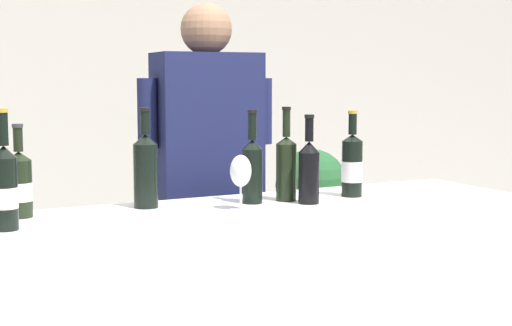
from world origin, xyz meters
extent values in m
cube|color=beige|center=(0.00, 2.60, 1.40)|extent=(8.00, 0.10, 2.80)
cylinder|color=black|center=(-0.83, -0.04, 1.11)|extent=(0.07, 0.07, 0.21)
cone|color=black|center=(-0.83, -0.04, 1.24)|extent=(0.07, 0.07, 0.04)
cylinder|color=black|center=(-0.83, -0.04, 1.30)|extent=(0.03, 0.03, 0.10)
cylinder|color=#B79333|center=(-0.83, -0.04, 1.36)|extent=(0.04, 0.04, 0.01)
cylinder|color=silver|center=(-0.83, -0.04, 1.10)|extent=(0.07, 0.07, 0.06)
cylinder|color=black|center=(0.02, 0.06, 1.10)|extent=(0.07, 0.07, 0.19)
cone|color=black|center=(0.02, 0.06, 1.22)|extent=(0.07, 0.07, 0.03)
cylinder|color=black|center=(0.02, 0.06, 1.28)|extent=(0.03, 0.03, 0.09)
cylinder|color=black|center=(0.02, 0.06, 1.33)|extent=(0.03, 0.03, 0.01)
cylinder|color=black|center=(-0.76, 0.15, 1.10)|extent=(0.08, 0.08, 0.18)
cone|color=black|center=(-0.76, 0.15, 1.21)|extent=(0.08, 0.08, 0.03)
cylinder|color=black|center=(-0.76, 0.15, 1.26)|extent=(0.03, 0.03, 0.08)
cylinder|color=#333338|center=(-0.76, 0.15, 1.30)|extent=(0.03, 0.03, 0.01)
cylinder|color=silver|center=(-0.76, 0.15, 1.09)|extent=(0.08, 0.08, 0.06)
cylinder|color=black|center=(0.20, -0.04, 1.10)|extent=(0.07, 0.07, 0.18)
cone|color=black|center=(0.20, -0.04, 1.21)|extent=(0.07, 0.07, 0.04)
cylinder|color=black|center=(0.20, -0.04, 1.27)|extent=(0.03, 0.03, 0.08)
cylinder|color=black|center=(0.20, -0.04, 1.32)|extent=(0.03, 0.03, 0.01)
cylinder|color=black|center=(0.43, 0.02, 1.11)|extent=(0.08, 0.08, 0.21)
cone|color=black|center=(0.43, 0.02, 1.23)|extent=(0.08, 0.08, 0.03)
cylinder|color=black|center=(0.43, 0.02, 1.28)|extent=(0.03, 0.03, 0.08)
cylinder|color=#B79333|center=(0.43, 0.02, 1.33)|extent=(0.04, 0.04, 0.01)
cylinder|color=white|center=(0.43, 0.02, 1.10)|extent=(0.08, 0.08, 0.08)
cylinder|color=black|center=(-0.34, 0.14, 1.12)|extent=(0.08, 0.08, 0.22)
cone|color=black|center=(-0.34, 0.14, 1.24)|extent=(0.08, 0.08, 0.03)
cylinder|color=black|center=(-0.34, 0.14, 1.30)|extent=(0.03, 0.03, 0.08)
cylinder|color=black|center=(-0.34, 0.14, 1.35)|extent=(0.04, 0.04, 0.01)
cylinder|color=black|center=(0.16, 0.05, 1.11)|extent=(0.07, 0.07, 0.21)
cone|color=black|center=(0.16, 0.05, 1.23)|extent=(0.07, 0.07, 0.03)
cylinder|color=black|center=(0.16, 0.05, 1.29)|extent=(0.03, 0.03, 0.10)
cylinder|color=black|center=(0.16, 0.05, 1.34)|extent=(0.03, 0.03, 0.01)
cylinder|color=silver|center=(-0.07, -0.05, 1.01)|extent=(0.08, 0.08, 0.00)
cylinder|color=silver|center=(-0.07, -0.05, 1.05)|extent=(0.01, 0.01, 0.08)
ellipsoid|color=silver|center=(-0.07, -0.05, 1.14)|extent=(0.07, 0.07, 0.11)
ellipsoid|color=maroon|center=(-0.07, -0.05, 1.12)|extent=(0.06, 0.06, 0.04)
cube|color=black|center=(0.07, 0.56, 0.46)|extent=(0.40, 0.27, 0.91)
cube|color=#191E47|center=(0.07, 0.56, 1.23)|extent=(0.44, 0.27, 0.64)
sphere|color=#8C664C|center=(0.07, 0.56, 1.65)|extent=(0.21, 0.21, 0.21)
cylinder|color=#191E47|center=(0.33, 0.55, 1.31)|extent=(0.08, 0.08, 0.28)
cylinder|color=#191E47|center=(-0.18, 0.58, 1.31)|extent=(0.08, 0.08, 0.28)
cylinder|color=brown|center=(0.98, 1.07, 0.15)|extent=(0.31, 0.31, 0.30)
sphere|color=#23562D|center=(0.88, 0.99, 0.69)|extent=(0.35, 0.35, 0.35)
sphere|color=#23562D|center=(1.00, 1.10, 0.63)|extent=(0.39, 0.39, 0.39)
sphere|color=#23562D|center=(0.94, 1.14, 0.88)|extent=(0.39, 0.39, 0.39)
sphere|color=#23562D|center=(0.87, 1.04, 0.72)|extent=(0.32, 0.32, 0.32)
cylinder|color=#4C3823|center=(0.98, 1.07, 0.60)|extent=(0.05, 0.05, 0.60)
camera|label=1|loc=(-1.18, -2.29, 1.45)|focal=52.80mm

